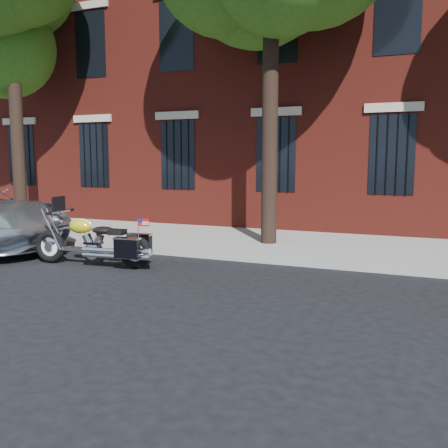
% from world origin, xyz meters
% --- Properties ---
extents(ground, '(120.00, 120.00, 0.00)m').
position_xyz_m(ground, '(0.00, 0.00, 0.00)').
color(ground, black).
rests_on(ground, ground).
extents(curb, '(40.00, 0.16, 0.15)m').
position_xyz_m(curb, '(0.00, 1.38, 0.07)').
color(curb, gray).
rests_on(curb, ground).
extents(sidewalk, '(40.00, 3.60, 0.15)m').
position_xyz_m(sidewalk, '(0.00, 3.26, 0.07)').
color(sidewalk, gray).
rests_on(sidewalk, ground).
extents(building, '(26.00, 10.08, 12.00)m').
position_xyz_m(building, '(0.00, 10.06, 6.00)').
color(building, maroon).
rests_on(building, ground).
extents(tree_left, '(4.12, 3.92, 8.54)m').
position_xyz_m(tree_left, '(-7.08, 2.96, 6.18)').
color(tree_left, black).
rests_on(tree_left, ground).
extents(motorcycle, '(2.70, 0.91, 1.35)m').
position_xyz_m(motorcycle, '(-2.03, -0.18, 0.46)').
color(motorcycle, black).
rests_on(motorcycle, ground).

